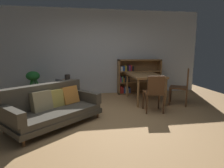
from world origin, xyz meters
TOP-DOWN VIEW (x-y plane):
  - ground_plane at (0.00, 0.00)m, footprint 8.16×8.16m
  - back_wall_panel at (0.00, 2.70)m, footprint 6.80×0.10m
  - fabric_couch at (-1.12, 0.17)m, footprint 1.86×1.78m
  - media_console at (-0.97, 1.97)m, footprint 0.36×1.16m
  - open_laptop at (-1.08, 2.12)m, footprint 0.45×0.37m
  - desk_speaker at (-0.93, 1.71)m, footprint 0.15×0.15m
  - potted_floor_plant at (-1.93, 2.15)m, footprint 0.43×0.40m
  - dining_table at (1.21, 1.49)m, footprint 0.83×1.23m
  - dining_chair_near at (1.09, 0.50)m, footprint 0.47×0.47m
  - dining_chair_far at (2.04, 0.97)m, footprint 0.60×0.59m
  - bookshelf at (1.24, 2.52)m, footprint 1.43×0.32m

SIDE VIEW (x-z plane):
  - ground_plane at x=0.00m, z-range 0.00..0.00m
  - media_console at x=-0.97m, z-range -0.01..0.52m
  - fabric_couch at x=-1.12m, z-range -0.04..0.72m
  - dining_chair_near at x=1.09m, z-range 0.06..0.93m
  - dining_chair_far at x=2.04m, z-range 0.05..1.01m
  - potted_floor_plant at x=-1.93m, z-range 0.12..0.95m
  - open_laptop at x=-1.08m, z-range 0.51..0.57m
  - bookshelf at x=1.24m, z-range -0.01..1.12m
  - desk_speaker at x=-0.93m, z-range 0.53..0.77m
  - dining_table at x=1.21m, z-range 0.30..1.06m
  - back_wall_panel at x=0.00m, z-range 0.00..2.70m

